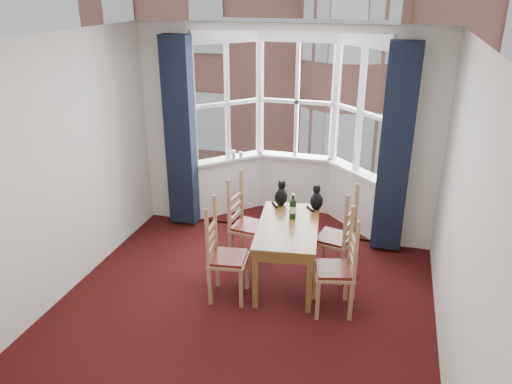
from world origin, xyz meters
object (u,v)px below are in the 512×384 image
at_px(chair_left_near, 220,259).
at_px(candle_tall, 234,155).
at_px(chair_right_far, 341,241).
at_px(chair_left_far, 242,226).
at_px(cat_right, 317,200).
at_px(dining_table, 288,233).
at_px(wine_bottle, 293,208).
at_px(candle_short, 241,155).
at_px(chair_right_near, 343,271).
at_px(cat_left, 281,196).

height_order(chair_left_near, candle_tall, candle_tall).
bearing_deg(chair_right_far, chair_left_far, 177.46).
relative_size(chair_left_far, cat_right, 3.12).
xyz_separation_m(dining_table, wine_bottle, (0.01, 0.18, 0.24)).
relative_size(chair_left_near, candle_short, 8.90).
distance_m(chair_right_near, cat_right, 1.10).
height_order(dining_table, chair_left_near, chair_left_near).
distance_m(chair_right_near, chair_right_far, 0.67).
bearing_deg(chair_right_far, candle_tall, 142.06).
distance_m(chair_right_near, candle_tall, 2.79).
xyz_separation_m(chair_left_far, wine_bottle, (0.65, -0.13, 0.39)).
distance_m(cat_left, wine_bottle, 0.42).
height_order(candle_tall, candle_short, candle_tall).
relative_size(chair_right_far, cat_left, 3.05).
distance_m(chair_right_far, wine_bottle, 0.69).
distance_m(chair_left_near, wine_bottle, 1.02).
bearing_deg(chair_left_near, chair_right_far, 32.00).
bearing_deg(candle_tall, dining_table, -54.22).
bearing_deg(dining_table, candle_tall, 125.78).
bearing_deg(wine_bottle, chair_left_far, 168.61).
height_order(dining_table, chair_right_near, chair_right_near).
xyz_separation_m(chair_left_near, chair_right_far, (1.22, 0.76, 0.00)).
bearing_deg(chair_left_near, cat_right, 50.00).
height_order(chair_right_near, candle_tall, candle_tall).
height_order(dining_table, cat_right, cat_right).
height_order(cat_right, candle_short, cat_right).
relative_size(dining_table, chair_right_far, 1.44).
height_order(chair_left_far, chair_right_far, same).
bearing_deg(candle_tall, cat_right, -37.98).
xyz_separation_m(dining_table, cat_left, (-0.21, 0.54, 0.22)).
height_order(cat_right, wine_bottle, wine_bottle).
bearing_deg(candle_tall, cat_left, -48.50).
xyz_separation_m(chair_right_far, wine_bottle, (-0.57, -0.08, 0.39)).
xyz_separation_m(cat_left, candle_tall, (-0.97, 1.09, 0.09)).
xyz_separation_m(chair_right_near, candle_tall, (-1.85, 2.04, 0.46)).
bearing_deg(chair_right_far, chair_right_near, -82.24).
relative_size(chair_left_near, chair_right_near, 1.00).
xyz_separation_m(chair_right_far, candle_tall, (-1.76, 1.37, 0.46)).
relative_size(dining_table, candle_short, 12.78).
relative_size(chair_left_far, chair_right_far, 1.00).
bearing_deg(chair_left_far, candle_tall, 112.14).
distance_m(chair_left_far, chair_right_near, 1.50).
bearing_deg(chair_left_near, dining_table, 38.18).
bearing_deg(chair_right_far, dining_table, -155.89).
distance_m(dining_table, cat_right, 0.62).
xyz_separation_m(chair_right_far, candle_short, (-1.66, 1.40, 0.45)).
xyz_separation_m(chair_left_near, chair_left_far, (-0.00, 0.82, 0.00)).
bearing_deg(candle_short, candle_tall, -163.36).
height_order(dining_table, candle_short, candle_short).
relative_size(chair_right_far, candle_tall, 7.38).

